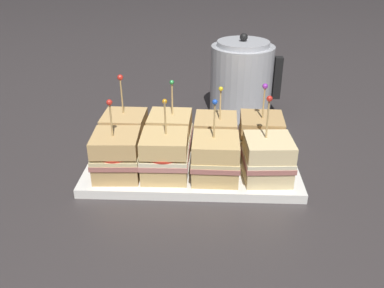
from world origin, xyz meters
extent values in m
plane|color=#383333|center=(0.00, 0.00, 0.00)|extent=(6.00, 6.00, 0.00)
cube|color=white|center=(0.00, 0.00, 0.01)|extent=(0.42, 0.21, 0.01)
cube|color=white|center=(0.00, 0.00, 0.01)|extent=(0.42, 0.21, 0.01)
cube|color=tan|center=(-0.14, -0.05, 0.03)|extent=(0.09, 0.09, 0.03)
cube|color=#B26B60|center=(-0.14, -0.05, 0.05)|extent=(0.09, 0.09, 0.01)
cube|color=beige|center=(-0.14, -0.05, 0.06)|extent=(0.09, 0.09, 0.01)
cylinder|color=red|center=(-0.14, -0.06, 0.07)|extent=(0.06, 0.06, 0.00)
cube|color=tan|center=(-0.14, -0.05, 0.09)|extent=(0.09, 0.09, 0.03)
cylinder|color=tan|center=(-0.14, -0.05, 0.13)|extent=(0.00, 0.00, 0.08)
sphere|color=red|center=(-0.14, -0.05, 0.17)|extent=(0.01, 0.01, 0.01)
cube|color=tan|center=(-0.05, -0.05, 0.03)|extent=(0.09, 0.09, 0.03)
cube|color=tan|center=(-0.05, -0.05, 0.05)|extent=(0.09, 0.09, 0.01)
cube|color=beige|center=(-0.05, -0.05, 0.06)|extent=(0.09, 0.09, 0.01)
cylinder|color=red|center=(-0.05, -0.06, 0.07)|extent=(0.06, 0.06, 0.00)
cube|color=#E0B771|center=(-0.05, -0.05, 0.09)|extent=(0.09, 0.09, 0.03)
cylinder|color=tan|center=(-0.05, -0.04, 0.13)|extent=(0.00, 0.01, 0.08)
sphere|color=orange|center=(-0.05, -0.04, 0.17)|extent=(0.01, 0.01, 0.01)
cube|color=tan|center=(0.05, -0.05, 0.03)|extent=(0.09, 0.09, 0.03)
cube|color=#B26B60|center=(0.05, -0.05, 0.05)|extent=(0.09, 0.09, 0.01)
cube|color=beige|center=(0.05, -0.05, 0.06)|extent=(0.09, 0.09, 0.01)
cube|color=#E0B771|center=(0.05, -0.05, 0.08)|extent=(0.09, 0.09, 0.03)
cylinder|color=tan|center=(0.04, -0.04, 0.13)|extent=(0.00, 0.00, 0.08)
sphere|color=blue|center=(0.04, -0.04, 0.17)|extent=(0.01, 0.01, 0.01)
cube|color=beige|center=(0.14, -0.05, 0.03)|extent=(0.09, 0.09, 0.03)
cube|color=#B26B60|center=(0.14, -0.05, 0.05)|extent=(0.09, 0.09, 0.01)
cube|color=beige|center=(0.14, -0.05, 0.06)|extent=(0.09, 0.09, 0.01)
cube|color=beige|center=(0.14, -0.05, 0.08)|extent=(0.09, 0.09, 0.03)
cylinder|color=tan|center=(0.14, -0.04, 0.13)|extent=(0.00, 0.01, 0.09)
sphere|color=red|center=(0.14, -0.04, 0.17)|extent=(0.01, 0.01, 0.01)
cube|color=tan|center=(-0.14, 0.05, 0.03)|extent=(0.09, 0.09, 0.03)
cube|color=#B26B60|center=(-0.14, 0.05, 0.05)|extent=(0.09, 0.09, 0.01)
cube|color=beige|center=(-0.14, 0.05, 0.06)|extent=(0.09, 0.09, 0.01)
cylinder|color=red|center=(-0.14, 0.03, 0.07)|extent=(0.05, 0.05, 0.00)
cube|color=tan|center=(-0.14, 0.05, 0.09)|extent=(0.09, 0.09, 0.03)
cylinder|color=tan|center=(-0.14, 0.05, 0.14)|extent=(0.00, 0.01, 0.09)
sphere|color=red|center=(-0.14, 0.05, 0.18)|extent=(0.01, 0.01, 0.01)
cube|color=tan|center=(-0.05, 0.05, 0.03)|extent=(0.09, 0.09, 0.03)
cube|color=tan|center=(-0.05, 0.05, 0.05)|extent=(0.09, 0.09, 0.01)
cube|color=beige|center=(-0.05, 0.05, 0.06)|extent=(0.09, 0.09, 0.01)
cylinder|color=red|center=(-0.05, 0.03, 0.07)|extent=(0.05, 0.05, 0.00)
cube|color=#E0B771|center=(-0.05, 0.05, 0.09)|extent=(0.09, 0.09, 0.03)
cylinder|color=tan|center=(-0.04, 0.05, 0.13)|extent=(0.00, 0.01, 0.08)
sphere|color=green|center=(-0.04, 0.05, 0.17)|extent=(0.01, 0.01, 0.01)
cube|color=tan|center=(0.05, 0.05, 0.03)|extent=(0.09, 0.09, 0.03)
cube|color=tan|center=(0.05, 0.05, 0.05)|extent=(0.09, 0.09, 0.01)
cube|color=beige|center=(0.05, 0.05, 0.06)|extent=(0.09, 0.09, 0.01)
cube|color=tan|center=(0.05, 0.05, 0.08)|extent=(0.09, 0.09, 0.03)
cylinder|color=tan|center=(0.05, 0.04, 0.13)|extent=(0.00, 0.01, 0.07)
sphere|color=yellow|center=(0.05, 0.04, 0.16)|extent=(0.01, 0.01, 0.01)
cube|color=tan|center=(0.14, 0.05, 0.03)|extent=(0.09, 0.09, 0.03)
cube|color=tan|center=(0.14, 0.05, 0.05)|extent=(0.09, 0.09, 0.01)
cube|color=beige|center=(0.14, 0.05, 0.06)|extent=(0.09, 0.09, 0.01)
cylinder|color=red|center=(0.14, 0.03, 0.07)|extent=(0.06, 0.06, 0.00)
cube|color=tan|center=(0.14, 0.05, 0.09)|extent=(0.09, 0.09, 0.03)
cylinder|color=tan|center=(0.14, 0.04, 0.13)|extent=(0.00, 0.00, 0.08)
sphere|color=purple|center=(0.14, 0.04, 0.17)|extent=(0.01, 0.01, 0.01)
cylinder|color=#B7BABF|center=(0.12, 0.31, 0.09)|extent=(0.16, 0.16, 0.18)
cylinder|color=#B7BABF|center=(0.12, 0.31, 0.19)|extent=(0.13, 0.13, 0.01)
sphere|color=black|center=(0.12, 0.31, 0.20)|extent=(0.02, 0.02, 0.02)
cube|color=black|center=(0.21, 0.31, 0.10)|extent=(0.02, 0.02, 0.11)
camera|label=1|loc=(0.03, -0.71, 0.43)|focal=38.00mm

